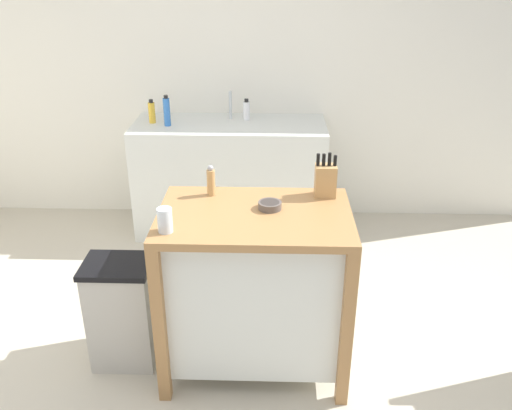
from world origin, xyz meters
The scene contains 13 objects.
ground_plane centered at (0.00, 0.00, 0.00)m, with size 6.59×6.59×0.00m, color #BCB29E.
wall_back centered at (0.00, 2.18, 1.30)m, with size 5.59×0.10×2.60m, color silver.
kitchen_island centered at (0.22, 0.20, 0.52)m, with size 0.97×0.65×0.93m.
knife_block centered at (0.58, 0.42, 1.02)m, with size 0.11×0.09×0.24m.
bowl_ceramic_small centered at (0.29, 0.25, 0.95)m, with size 0.12×0.12×0.04m.
drinking_cup centered at (-0.19, -0.01, 0.99)m, with size 0.07×0.07×0.12m.
pepper_grinder centered at (-0.02, 0.41, 1.01)m, with size 0.04×0.04×0.17m.
trash_bin centered at (-0.50, 0.19, 0.32)m, with size 0.36×0.28×0.63m.
sink_counter centered at (-0.03, 1.83, 0.45)m, with size 1.49×0.60×0.89m.
sink_faucet centered at (-0.03, 1.97, 1.00)m, with size 0.02×0.02×0.22m.
bottle_hand_soap centered at (-0.63, 1.84, 0.98)m, with size 0.05×0.05×0.18m.
bottle_spray_cleaner centered at (-0.50, 1.77, 1.00)m, with size 0.05×0.05×0.23m.
bottle_dish_soap centered at (0.10, 1.95, 0.97)m, with size 0.05×0.05×0.17m.
Camera 1 is at (0.30, -2.20, 2.11)m, focal length 37.94 mm.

